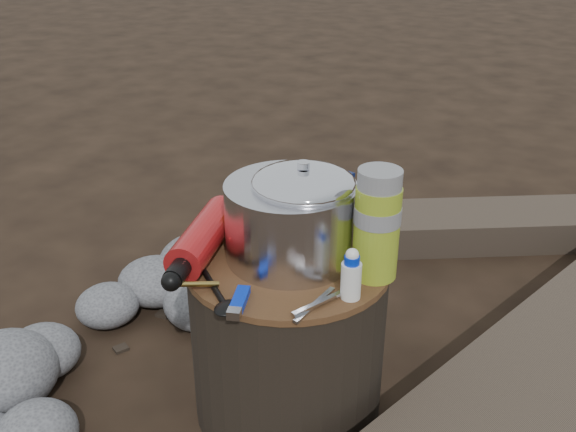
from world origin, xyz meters
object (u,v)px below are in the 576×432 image
at_px(stump, 288,337).
at_px(thermos, 377,225).
at_px(camping_pot, 303,214).
at_px(fuel_bottle, 203,237).
at_px(travel_mug, 360,217).

relative_size(stump, thermos, 1.90).
bearing_deg(stump, camping_pot, 48.54).
distance_m(camping_pot, thermos, 0.15).
relative_size(fuel_bottle, thermos, 1.44).
distance_m(fuel_bottle, travel_mug, 0.33).
bearing_deg(travel_mug, fuel_bottle, -143.46).
height_order(stump, fuel_bottle, fuel_bottle).
bearing_deg(fuel_bottle, stump, 3.51).
bearing_deg(travel_mug, thermos, -57.76).
relative_size(stump, fuel_bottle, 1.32).
xyz_separation_m(stump, fuel_bottle, (-0.17, -0.05, 0.23)).
bearing_deg(camping_pot, thermos, 0.59).
bearing_deg(thermos, stump, -171.63).
height_order(camping_pot, thermos, thermos).
distance_m(stump, thermos, 0.35).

